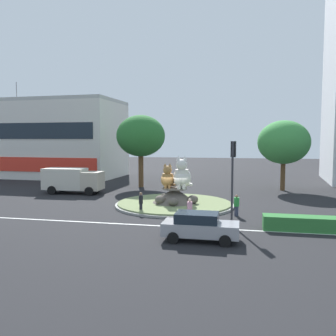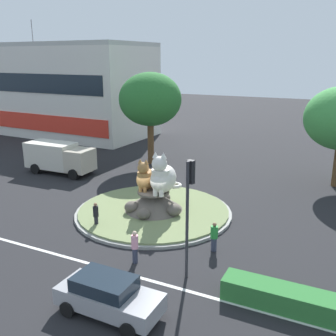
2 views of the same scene
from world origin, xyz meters
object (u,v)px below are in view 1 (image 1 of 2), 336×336
object	(u,v)px
pedestrian_green_shirt	(237,205)
delivery_box_truck	(72,180)
second_tree_near_tower	(141,136)
shophouse_block	(41,139)
cat_statue_tabby	(168,178)
pedestrian_black_shirt	(141,202)
pedestrian_pink_shirt	(190,210)
cat_statue_white	(182,176)
traffic_light_mast	(233,167)
sedan_on_far_lane	(200,226)
broadleaf_tree_behind_island	(284,142)

from	to	relation	value
pedestrian_green_shirt	delivery_box_truck	world-z (taller)	delivery_box_truck
second_tree_near_tower	shophouse_block	bearing A→B (deg)	154.39
cat_statue_tabby	pedestrian_black_shirt	world-z (taller)	cat_statue_tabby
cat_statue_tabby	pedestrian_pink_shirt	xyz separation A→B (m)	(2.77, -6.07, -1.43)
pedestrian_green_shirt	delivery_box_truck	size ratio (longest dim) A/B	0.26
cat_statue_tabby	shophouse_block	world-z (taller)	shophouse_block
shophouse_block	cat_statue_tabby	bearing A→B (deg)	-37.14
cat_statue_white	shophouse_block	world-z (taller)	shophouse_block
traffic_light_mast	sedan_on_far_lane	world-z (taller)	traffic_light_mast
broadleaf_tree_behind_island	sedan_on_far_lane	world-z (taller)	broadleaf_tree_behind_island
sedan_on_far_lane	pedestrian_black_shirt	bearing A→B (deg)	129.92
pedestrian_green_shirt	pedestrian_black_shirt	bearing A→B (deg)	-129.38
pedestrian_green_shirt	sedan_on_far_lane	world-z (taller)	pedestrian_green_shirt
cat_statue_white	pedestrian_pink_shirt	xyz separation A→B (m)	(1.50, -6.02, -1.66)
traffic_light_mast	pedestrian_green_shirt	size ratio (longest dim) A/B	3.45
second_tree_near_tower	delivery_box_truck	bearing A→B (deg)	-131.75
cat_statue_tabby	cat_statue_white	bearing A→B (deg)	78.38
pedestrian_pink_shirt	sedan_on_far_lane	bearing A→B (deg)	55.94
pedestrian_black_shirt	pedestrian_pink_shirt	bearing A→B (deg)	-130.17
shophouse_block	second_tree_near_tower	bearing A→B (deg)	-23.57
traffic_light_mast	shophouse_block	world-z (taller)	shophouse_block
traffic_light_mast	pedestrian_pink_shirt	xyz separation A→B (m)	(-2.82, -0.04, -2.95)
traffic_light_mast	delivery_box_truck	distance (m)	19.88
pedestrian_pink_shirt	pedestrian_green_shirt	bearing A→B (deg)	172.99
traffic_light_mast	pedestrian_pink_shirt	bearing A→B (deg)	101.27
cat_statue_tabby	delivery_box_truck	world-z (taller)	cat_statue_tabby
second_tree_near_tower	delivery_box_truck	xyz separation A→B (m)	(-5.67, -6.35, -4.61)
delivery_box_truck	traffic_light_mast	bearing A→B (deg)	-33.60
cat_statue_tabby	shophouse_block	xyz separation A→B (m)	(-24.20, 19.72, 3.46)
pedestrian_black_shirt	delivery_box_truck	distance (m)	12.68
shophouse_block	broadleaf_tree_behind_island	distance (m)	36.05
pedestrian_green_shirt	pedestrian_pink_shirt	distance (m)	4.22
cat_statue_white	traffic_light_mast	bearing A→B (deg)	30.24
broadleaf_tree_behind_island	traffic_light_mast	bearing A→B (deg)	-106.91
second_tree_near_tower	traffic_light_mast	bearing A→B (deg)	-56.57
second_tree_near_tower	pedestrian_pink_shirt	world-z (taller)	second_tree_near_tower
cat_statue_white	broadleaf_tree_behind_island	xyz separation A→B (m)	(9.56, 11.23, 2.81)
cat_statue_white	shophouse_block	xyz separation A→B (m)	(-25.46, 19.77, 3.23)
sedan_on_far_lane	second_tree_near_tower	bearing A→B (deg)	114.66
cat_statue_tabby	traffic_light_mast	bearing A→B (deg)	33.66
traffic_light_mast	broadleaf_tree_behind_island	distance (m)	18.06
second_tree_near_tower	pedestrian_pink_shirt	bearing A→B (deg)	-63.85
pedestrian_green_shirt	sedan_on_far_lane	bearing A→B (deg)	-59.10
cat_statue_white	shophouse_block	distance (m)	32.40
delivery_box_truck	pedestrian_green_shirt	bearing A→B (deg)	-25.74
traffic_light_mast	shophouse_block	size ratio (longest dim) A/B	0.22
broadleaf_tree_behind_island	pedestrian_green_shirt	bearing A→B (deg)	-109.05
cat_statue_tabby	pedestrian_green_shirt	bearing A→B (deg)	52.23
pedestrian_black_shirt	delivery_box_truck	bearing A→B (deg)	41.08
second_tree_near_tower	pedestrian_green_shirt	world-z (taller)	second_tree_near_tower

